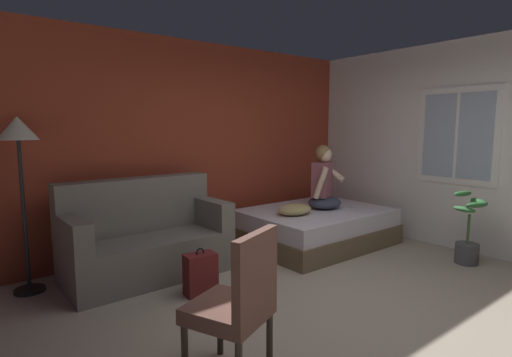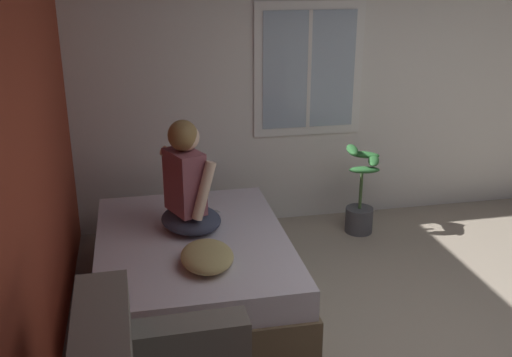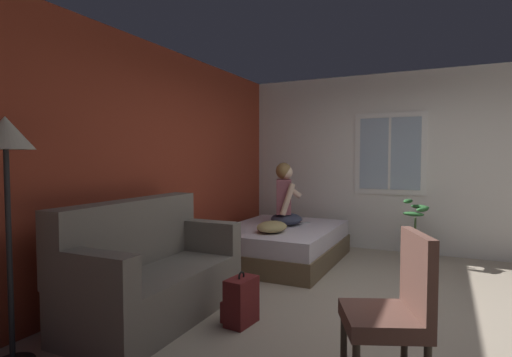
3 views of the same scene
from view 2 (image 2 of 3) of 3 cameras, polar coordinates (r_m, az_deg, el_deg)
wall_side_with_window at (r=5.89m, az=8.48°, el=9.19°), size 0.19×6.58×2.70m
bed at (r=4.66m, az=-5.99°, el=-8.34°), size 1.93×1.47×0.48m
person_seated at (r=4.55m, az=-6.53°, el=-0.77°), size 0.65×0.61×0.88m
throw_pillow at (r=4.12m, az=-4.68°, el=-7.40°), size 0.49×0.37×0.14m
cell_phone at (r=4.94m, az=-4.26°, el=-3.35°), size 0.13×0.16×0.01m
potted_plant at (r=5.72m, az=9.90°, el=-2.24°), size 0.39×0.37×0.85m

